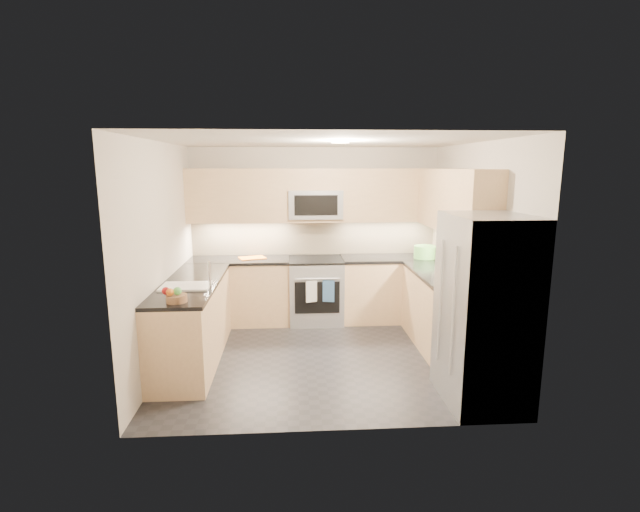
{
  "coord_description": "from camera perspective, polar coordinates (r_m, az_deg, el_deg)",
  "views": [
    {
      "loc": [
        -0.36,
        -5.2,
        2.23
      ],
      "look_at": [
        0.0,
        0.35,
        1.15
      ],
      "focal_mm": 26.0,
      "sensor_mm": 36.0,
      "label": 1
    }
  ],
  "objects": [
    {
      "name": "upper_cab_back",
      "position": [
        6.65,
        -0.6,
        7.49
      ],
      "size": [
        3.6,
        0.35,
        0.75
      ],
      "primitive_type": "cube",
      "color": "#DEB685",
      "rests_on": "wall_back"
    },
    {
      "name": "wall_back",
      "position": [
        6.88,
        -0.67,
        2.79
      ],
      "size": [
        3.6,
        0.02,
        2.5
      ],
      "primitive_type": "cube",
      "color": "beige",
      "rests_on": "floor"
    },
    {
      "name": "base_cab_right",
      "position": [
        5.94,
        14.84,
        -6.84
      ],
      "size": [
        0.6,
        1.7,
        0.9
      ],
      "primitive_type": "cube",
      "color": "#DEB685",
      "rests_on": "floor"
    },
    {
      "name": "backsplash_right",
      "position": [
        6.13,
        16.92,
        0.79
      ],
      "size": [
        0.01,
        2.3,
        0.51
      ],
      "primitive_type": "cube",
      "color": "tan",
      "rests_on": "wall_right"
    },
    {
      "name": "floor",
      "position": [
        5.67,
        0.23,
        -12.17
      ],
      "size": [
        3.6,
        3.2,
        0.0
      ],
      "primitive_type": "cube",
      "color": "#24242A",
      "rests_on": "ground"
    },
    {
      "name": "backsplash_back",
      "position": [
        6.88,
        -0.67,
        2.33
      ],
      "size": [
        3.6,
        0.01,
        0.51
      ],
      "primitive_type": "cube",
      "color": "tan",
      "rests_on": "wall_back"
    },
    {
      "name": "dish_towel_check",
      "position": [
        6.34,
        -1.06,
        -4.39
      ],
      "size": [
        0.15,
        0.07,
        0.3
      ],
      "primitive_type": "cube",
      "rotation": [
        0.0,
        0.0,
        0.34
      ],
      "color": "white",
      "rests_on": "oven_handle"
    },
    {
      "name": "oven_handle",
      "position": [
        6.32,
        -0.34,
        -2.84
      ],
      "size": [
        0.6,
        0.02,
        0.02
      ],
      "primitive_type": "cylinder",
      "rotation": [
        0.0,
        1.57,
        0.0
      ],
      "color": "#B2B5BA",
      "rests_on": "gas_range"
    },
    {
      "name": "refrigerator",
      "position": [
        4.63,
        19.6,
        -6.35
      ],
      "size": [
        0.7,
        0.9,
        1.8
      ],
      "primitive_type": "cube",
      "color": "#9A9DA2",
      "rests_on": "floor"
    },
    {
      "name": "countertop_right",
      "position": [
        5.81,
        15.07,
        -2.42
      ],
      "size": [
        0.63,
        1.7,
        0.04
      ],
      "primitive_type": "cube",
      "color": "black",
      "rests_on": "base_cab_right"
    },
    {
      "name": "countertop_peninsula",
      "position": [
        5.48,
        -15.62,
        -3.25
      ],
      "size": [
        0.63,
        2.0,
        0.04
      ],
      "primitive_type": "cube",
      "color": "black",
      "rests_on": "base_cab_peninsula"
    },
    {
      "name": "fridge_handle_right",
      "position": [
        4.65,
        14.55,
        -5.35
      ],
      "size": [
        0.02,
        0.02,
        1.2
      ],
      "primitive_type": "cylinder",
      "color": "#B2B5BA",
      "rests_on": "refrigerator"
    },
    {
      "name": "fruit_pear",
      "position": [
        4.65,
        -17.14,
        -4.14
      ],
      "size": [
        0.08,
        0.08,
        0.08
      ],
      "primitive_type": "sphere",
      "color": "#4DAB49",
      "rests_on": "fruit_basket"
    },
    {
      "name": "wall_left",
      "position": [
        5.49,
        -18.87,
        0.1
      ],
      "size": [
        0.02,
        3.2,
        2.5
      ],
      "primitive_type": "cube",
      "color": "beige",
      "rests_on": "floor"
    },
    {
      "name": "wall_front",
      "position": [
        3.75,
        1.92,
        -4.15
      ],
      "size": [
        3.6,
        0.02,
        2.5
      ],
      "primitive_type": "cube",
      "color": "beige",
      "rests_on": "floor"
    },
    {
      "name": "countertop_back_right",
      "position": [
        6.79,
        8.7,
        -0.27
      ],
      "size": [
        1.42,
        0.63,
        0.04
      ],
      "primitive_type": "cube",
      "color": "black",
      "rests_on": "base_cab_back_right"
    },
    {
      "name": "upper_cab_right",
      "position": [
        5.84,
        16.29,
        6.57
      ],
      "size": [
        0.35,
        1.95,
        0.75
      ],
      "primitive_type": "cube",
      "color": "#DEB685",
      "rests_on": "wall_right"
    },
    {
      "name": "base_cab_back_right",
      "position": [
        6.89,
        8.59,
        -4.11
      ],
      "size": [
        1.42,
        0.6,
        0.9
      ],
      "primitive_type": "cube",
      "color": "#DEB685",
      "rests_on": "floor"
    },
    {
      "name": "dish_towel_blue",
      "position": [
        6.35,
        1.05,
        -4.35
      ],
      "size": [
        0.16,
        0.05,
        0.3
      ],
      "primitive_type": "cube",
      "rotation": [
        0.0,
        0.0,
        -0.21
      ],
      "color": "#335B8C",
      "rests_on": "oven_handle"
    },
    {
      "name": "base_cab_peninsula",
      "position": [
        5.61,
        -15.38,
        -7.9
      ],
      "size": [
        0.6,
        2.0,
        0.9
      ],
      "primitive_type": "cube",
      "color": "#DEB685",
      "rests_on": "floor"
    },
    {
      "name": "utensil_bowl",
      "position": [
        6.76,
        12.79,
        0.48
      ],
      "size": [
        0.41,
        0.41,
        0.18
      ],
      "primitive_type": "cylinder",
      "rotation": [
        0.0,
        0.0,
        -0.42
      ],
      "color": "#56A446",
      "rests_on": "countertop_back_right"
    },
    {
      "name": "countertop_back_left",
      "position": [
        6.67,
        -9.92,
        -0.51
      ],
      "size": [
        1.42,
        0.63,
        0.04
      ],
      "primitive_type": "cube",
      "color": "black",
      "rests_on": "base_cab_back_left"
    },
    {
      "name": "fruit_apple",
      "position": [
        4.69,
        -18.45,
        -4.1
      ],
      "size": [
        0.08,
        0.08,
        0.08
      ],
      "primitive_type": "sphere",
      "color": "#9D1213",
      "rests_on": "fruit_basket"
    },
    {
      "name": "faucet",
      "position": [
        5.16,
        -13.45,
        -2.19
      ],
      "size": [
        0.03,
        0.03,
        0.28
      ],
      "primitive_type": "cylinder",
      "color": "silver",
      "rests_on": "countertop_peninsula"
    },
    {
      "name": "microwave",
      "position": [
        6.63,
        -0.59,
        6.4
      ],
      "size": [
        0.76,
        0.4,
        0.4
      ],
      "primitive_type": "cube",
      "color": "#929499",
      "rests_on": "upper_cab_back"
    },
    {
      "name": "sink_basin",
      "position": [
        5.26,
        -16.15,
        -4.33
      ],
      "size": [
        0.52,
        0.38,
        0.16
      ],
      "primitive_type": "cube",
      "color": "white",
      "rests_on": "base_cab_peninsula"
    },
    {
      "name": "gas_range",
      "position": [
        6.72,
        -0.51,
        -4.33
      ],
      "size": [
        0.76,
        0.65,
        0.91
      ],
      "primitive_type": "cube",
      "color": "#A5A7AD",
      "rests_on": "floor"
    },
    {
      "name": "ceiling",
      "position": [
        5.22,
        0.25,
        13.96
      ],
      "size": [
        3.6,
        3.2,
        0.02
      ],
      "primitive_type": "cube",
      "color": "beige",
      "rests_on": "wall_back"
    },
    {
      "name": "oven_door_glass",
      "position": [
        6.41,
        -0.34,
        -5.14
      ],
      "size": [
        0.62,
        0.02,
        0.45
      ],
      "primitive_type": "cube",
      "color": "black",
      "rests_on": "gas_range"
    },
    {
      "name": "wall_right",
      "position": [
        5.72,
        18.56,
        0.54
      ],
      "size": [
        0.02,
        3.2,
        2.5
      ],
      "primitive_type": "cube",
      "color": "beige",
      "rests_on": "floor"
    },
    {
      "name": "fruit_orange",
      "position": [
        4.64,
        -17.99,
        -4.25
      ],
      "size": [
        0.07,
        0.07,
        0.07
      ],
      "primitive_type": "sphere",
      "color": "orange",
      "rests_on": "fruit_basket"
    },
    {
      "name": "microwave_door",
      "position": [
        6.43,
        -0.49,
        6.25
      ],
      "size": [
        0.6,
        0.01,
        0.28
      ],
      "primitive_type": "cube",
      "color": "black",
      "rests_on": "microwave"
    },
    {
      "name": "fruit_basket",
      "position": [
        4.69,
        -17.22,
        -5.01
      ],
      "size": [
        0.25,
        0.25,
        0.07
      ],
      "primitive_type": "cylinder",
      "rotation": [
        0.0,
        0.0,
        0.32
      ],
      "color": "#8A6040",
      "rests_on": "countertop_peninsula"
    },
    {
      "name": "cutting_board",
      "position": [
        6.68,
        -8.33,
        -0.22
      ],
      "size": [
        0.42,
        0.36,
        0.01
      ],
      "primitive_type": "cube",
      "rotation": [
        0.0,
        0.0,
        0.34
      ],
      "color": "orange",
      "rests_on": "countertop_back_left"
    },
    {
      "name": "base_cab_back_left",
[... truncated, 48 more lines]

